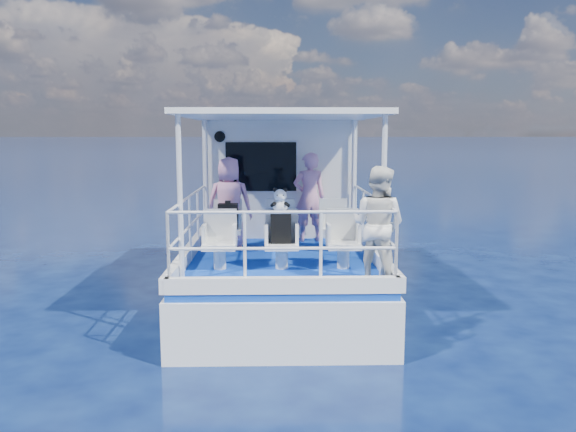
% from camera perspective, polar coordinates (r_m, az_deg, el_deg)
% --- Properties ---
extents(ground, '(2000.00, 2000.00, 0.00)m').
position_cam_1_polar(ground, '(9.52, -0.72, -9.05)').
color(ground, '#08143D').
rests_on(ground, ground).
extents(hull, '(3.00, 7.00, 1.60)m').
position_cam_1_polar(hull, '(10.48, -0.78, -7.43)').
color(hull, white).
rests_on(hull, ground).
extents(deck, '(2.90, 6.90, 0.10)m').
position_cam_1_polar(deck, '(10.29, -0.79, -2.87)').
color(deck, '#0B329A').
rests_on(deck, hull).
extents(cabin, '(2.85, 2.00, 2.20)m').
position_cam_1_polar(cabin, '(11.42, -0.86, 4.06)').
color(cabin, white).
rests_on(cabin, deck).
extents(canopy, '(3.00, 3.20, 0.08)m').
position_cam_1_polar(canopy, '(8.90, -0.74, 10.23)').
color(canopy, white).
rests_on(canopy, cabin).
extents(canopy_posts, '(2.77, 2.97, 2.20)m').
position_cam_1_polar(canopy_posts, '(8.88, -0.72, 2.87)').
color(canopy_posts, white).
rests_on(canopy_posts, deck).
extents(railings, '(2.84, 3.59, 1.00)m').
position_cam_1_polar(railings, '(8.64, -0.69, -1.29)').
color(railings, white).
rests_on(railings, deck).
extents(seat_port_fwd, '(0.48, 0.46, 0.38)m').
position_cam_1_polar(seat_port_fwd, '(9.49, -6.19, -2.38)').
color(seat_port_fwd, silver).
rests_on(seat_port_fwd, deck).
extents(seat_center_fwd, '(0.48, 0.46, 0.38)m').
position_cam_1_polar(seat_center_fwd, '(9.45, -0.74, -2.37)').
color(seat_center_fwd, silver).
rests_on(seat_center_fwd, deck).
extents(seat_stbd_fwd, '(0.48, 0.46, 0.38)m').
position_cam_1_polar(seat_stbd_fwd, '(9.51, 4.70, -2.34)').
color(seat_stbd_fwd, silver).
rests_on(seat_stbd_fwd, deck).
extents(seat_port_aft, '(0.48, 0.46, 0.38)m').
position_cam_1_polar(seat_port_aft, '(8.22, -6.95, -4.04)').
color(seat_port_aft, silver).
rests_on(seat_port_aft, deck).
extents(seat_center_aft, '(0.48, 0.46, 0.38)m').
position_cam_1_polar(seat_center_aft, '(8.18, -0.65, -4.04)').
color(seat_center_aft, silver).
rests_on(seat_center_aft, deck).
extents(seat_stbd_aft, '(0.48, 0.46, 0.38)m').
position_cam_1_polar(seat_stbd_aft, '(8.24, 5.64, -3.99)').
color(seat_stbd_aft, silver).
rests_on(seat_stbd_aft, deck).
extents(passenger_port_fwd, '(0.59, 0.42, 1.57)m').
position_cam_1_polar(passenger_port_fwd, '(9.61, -5.98, 1.33)').
color(passenger_port_fwd, pink).
rests_on(passenger_port_fwd, deck).
extents(passenger_stbd_fwd, '(0.64, 0.47, 1.62)m').
position_cam_1_polar(passenger_stbd_fwd, '(10.20, 2.18, 1.92)').
color(passenger_stbd_fwd, pink).
rests_on(passenger_stbd_fwd, deck).
extents(passenger_stbd_aft, '(0.94, 0.91, 1.53)m').
position_cam_1_polar(passenger_stbd_aft, '(7.42, 9.12, -0.88)').
color(passenger_stbd_aft, white).
rests_on(passenger_stbd_aft, deck).
extents(backpack_port, '(0.32, 0.18, 0.42)m').
position_cam_1_polar(backpack_port, '(9.35, -6.11, -0.04)').
color(backpack_port, black).
rests_on(backpack_port, seat_port_fwd).
extents(backpack_center, '(0.30, 0.17, 0.44)m').
position_cam_1_polar(backpack_center, '(8.09, -0.73, -1.21)').
color(backpack_center, black).
rests_on(backpack_center, seat_center_aft).
extents(compact_camera, '(0.09, 0.05, 0.05)m').
position_cam_1_polar(compact_camera, '(9.30, -6.13, 1.41)').
color(compact_camera, black).
rests_on(compact_camera, backpack_port).
extents(panda, '(0.23, 0.19, 0.36)m').
position_cam_1_polar(panda, '(8.01, -0.80, 1.59)').
color(panda, white).
rests_on(panda, backpack_center).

